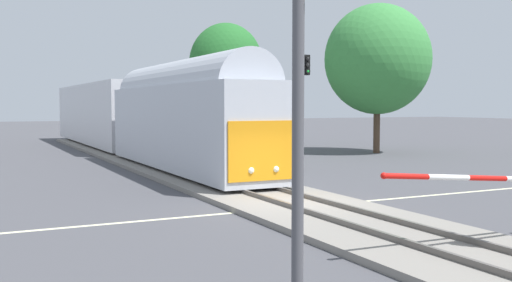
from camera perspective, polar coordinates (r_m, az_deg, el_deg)
name	(u,v)px	position (r m, az deg, el deg)	size (l,w,h in m)	color
ground_plane	(295,207)	(19.17, 3.82, -6.45)	(220.00, 220.00, 0.00)	#47474C
road_centre_stripe	(295,207)	(19.17, 3.82, -6.44)	(44.00, 0.20, 0.01)	beige
railway_track	(295,205)	(19.16, 3.82, -6.17)	(4.40, 80.00, 0.32)	gray
commuter_train	(131,113)	(38.60, -11.99, 2.65)	(3.04, 40.58, 5.16)	#B2B7C1
traffic_signal_far_side	(303,90)	(29.27, 4.62, 4.98)	(0.53, 0.38, 6.10)	#4C4C51
traffic_signal_near_left	(308,50)	(7.74, 5.04, 8.76)	(0.53, 0.38, 6.03)	#4C4C51
elm_centre_background	(226,64)	(44.38, -2.94, 7.48)	(5.51, 5.51, 9.43)	#4C3828
maple_right_background	(378,59)	(41.44, 11.71, 7.77)	(7.25, 7.25, 10.23)	#4C3828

